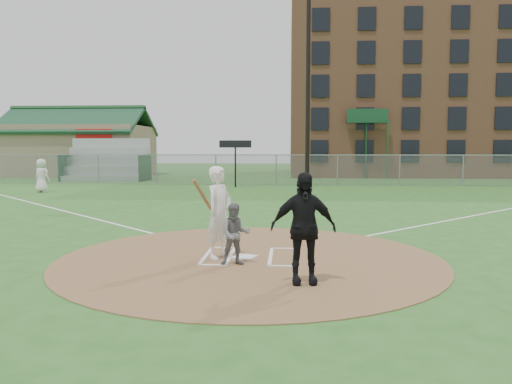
# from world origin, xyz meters

# --- Properties ---
(ground) EXTENTS (140.00, 140.00, 0.00)m
(ground) POSITION_xyz_m (0.00, 0.00, 0.00)
(ground) COLOR #2B6221
(ground) RESTS_ON ground
(dirt_circle) EXTENTS (8.40, 8.40, 0.02)m
(dirt_circle) POSITION_xyz_m (0.00, 0.00, 0.01)
(dirt_circle) COLOR olive
(dirt_circle) RESTS_ON ground
(home_plate) EXTENTS (0.60, 0.60, 0.03)m
(home_plate) POSITION_xyz_m (-0.12, -0.00, 0.04)
(home_plate) COLOR white
(home_plate) RESTS_ON dirt_circle
(foul_line_first) EXTENTS (17.04, 17.04, 0.01)m
(foul_line_first) POSITION_xyz_m (9.00, 9.00, 0.01)
(foul_line_first) COLOR white
(foul_line_first) RESTS_ON ground
(foul_line_third) EXTENTS (17.04, 17.04, 0.01)m
(foul_line_third) POSITION_xyz_m (-9.00, 9.00, 0.01)
(foul_line_third) COLOR white
(foul_line_third) RESTS_ON ground
(catcher) EXTENTS (0.71, 0.60, 1.28)m
(catcher) POSITION_xyz_m (-0.25, -0.68, 0.66)
(catcher) COLOR slate
(catcher) RESTS_ON dirt_circle
(umpire) EXTENTS (1.21, 0.60, 1.99)m
(umpire) POSITION_xyz_m (1.11, -2.01, 1.01)
(umpire) COLOR black
(umpire) RESTS_ON dirt_circle
(ondeck_player) EXTENTS (1.02, 0.79, 1.85)m
(ondeck_player) POSITION_xyz_m (-12.80, 15.87, 0.92)
(ondeck_player) COLOR white
(ondeck_player) RESTS_ON ground
(batters_boxes) EXTENTS (2.08, 1.88, 0.01)m
(batters_boxes) POSITION_xyz_m (0.00, 0.15, 0.03)
(batters_boxes) COLOR white
(batters_boxes) RESTS_ON dirt_circle
(batter_at_plate) EXTENTS (0.87, 1.11, 2.02)m
(batter_at_plate) POSITION_xyz_m (-0.67, -0.07, 1.03)
(batter_at_plate) COLOR white
(batter_at_plate) RESTS_ON dirt_circle
(outfield_fence) EXTENTS (56.08, 0.08, 2.03)m
(outfield_fence) POSITION_xyz_m (0.00, 22.00, 1.02)
(outfield_fence) COLOR slate
(outfield_fence) RESTS_ON ground
(bleachers) EXTENTS (6.08, 3.20, 3.20)m
(bleachers) POSITION_xyz_m (-13.00, 26.20, 1.59)
(bleachers) COLOR #B7BABF
(bleachers) RESTS_ON ground
(clubhouse) EXTENTS (12.20, 8.71, 6.23)m
(clubhouse) POSITION_xyz_m (-18.00, 32.99, 2.39)
(clubhouse) COLOR gray
(clubhouse) RESTS_ON ground
(brick_warehouse) EXTENTS (30.00, 17.17, 15.00)m
(brick_warehouse) POSITION_xyz_m (16.00, 37.96, 7.50)
(brick_warehouse) COLOR #A56647
(brick_warehouse) RESTS_ON ground
(light_pole) EXTENTS (1.20, 0.30, 12.22)m
(light_pole) POSITION_xyz_m (2.00, 21.00, 6.61)
(light_pole) COLOR black
(light_pole) RESTS_ON ground
(scoreboard_sign) EXTENTS (2.00, 0.10, 2.93)m
(scoreboard_sign) POSITION_xyz_m (-2.50, 20.20, 2.39)
(scoreboard_sign) COLOR black
(scoreboard_sign) RESTS_ON ground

